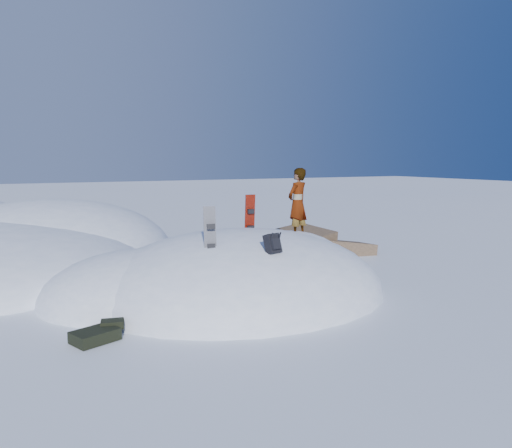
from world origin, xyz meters
name	(u,v)px	position (x,y,z in m)	size (l,w,h in m)	color
ground	(240,293)	(0.00, 0.00, 0.00)	(120.00, 120.00, 0.00)	white
snow_mound	(229,292)	(-0.17, 0.24, 0.00)	(8.00, 6.00, 3.00)	white
rock_outcrop	(305,256)	(3.72, 3.01, 0.01)	(4.68, 4.41, 1.68)	brown
snowboard_red	(250,221)	(0.54, 0.54, 1.61)	(0.26, 0.17, 1.36)	#B11C09
snowboard_dark	(210,239)	(-1.08, -0.91, 1.51)	(0.30, 0.27, 1.35)	black
backpack	(273,244)	(-0.02, -1.63, 1.43)	(0.34, 0.40, 0.48)	black
gear_pile	(98,334)	(-3.50, -1.69, 0.13)	(1.00, 0.78, 0.26)	black
person	(298,203)	(2.09, 0.85, 1.97)	(0.68, 0.44, 1.85)	slate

